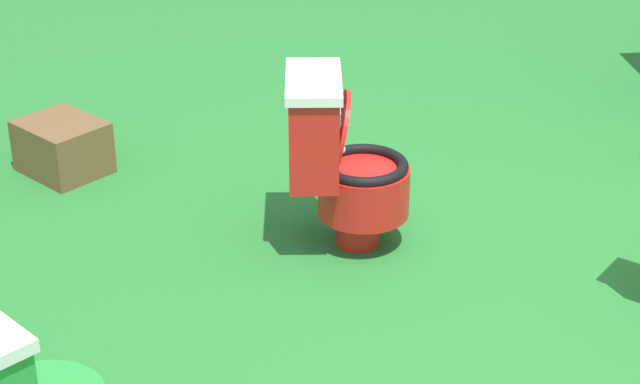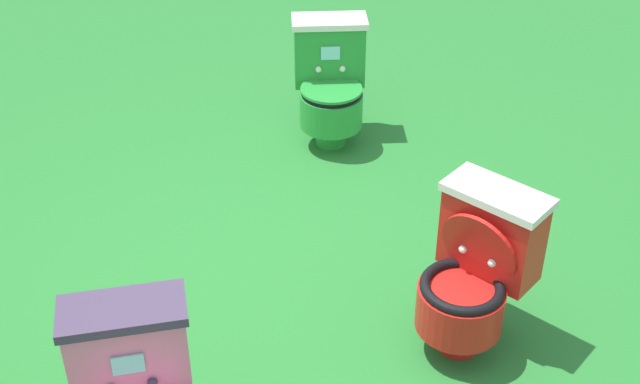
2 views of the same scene
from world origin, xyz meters
name	(u,v)px [view 1 (image 1 of 2)]	position (x,y,z in m)	size (l,w,h in m)	color
ground	(496,347)	(0.00, 0.00, 0.00)	(14.00, 14.00, 0.00)	#26752D
toilet_red	(341,161)	(-0.51, 0.76, 0.37)	(0.50, 0.44, 0.73)	red
small_crate	(63,147)	(-1.75, 1.49, 0.12)	(0.37, 0.31, 0.25)	brown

